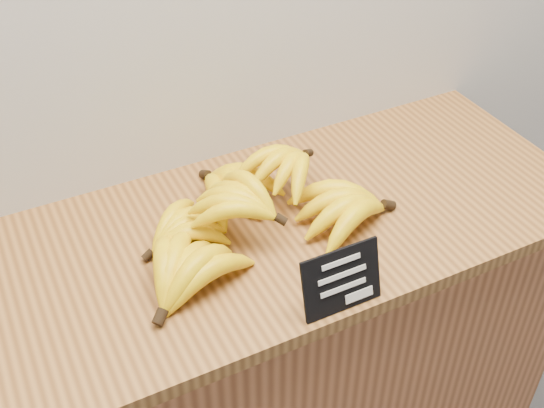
% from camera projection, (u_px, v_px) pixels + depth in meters
% --- Properties ---
extents(counter, '(1.31, 0.50, 0.90)m').
position_uv_depth(counter, '(262.00, 381.00, 1.60)').
color(counter, '#A96236').
rests_on(counter, ground).
extents(counter_top, '(1.33, 0.54, 0.03)m').
position_uv_depth(counter_top, '(260.00, 232.00, 1.31)').
color(counter_top, '#98642F').
rests_on(counter_top, counter).
extents(chalkboard_sign, '(0.14, 0.04, 0.11)m').
position_uv_depth(chalkboard_sign, '(342.00, 280.00, 1.11)').
color(chalkboard_sign, black).
rests_on(chalkboard_sign, counter_top).
extents(banana_pile, '(0.54, 0.39, 0.12)m').
position_uv_depth(banana_pile, '(249.00, 214.00, 1.25)').
color(banana_pile, yellow).
rests_on(banana_pile, counter_top).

